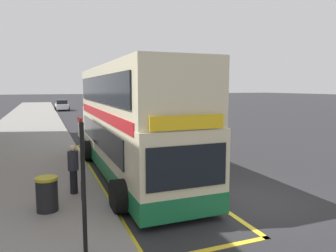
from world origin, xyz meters
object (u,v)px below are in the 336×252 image
(bus_stop_sign, at_px, (83,176))
(litter_bin, at_px, (47,194))
(pedestrian_waiting_near_sign, at_px, (73,167))
(parked_car_white_behind, at_px, (62,105))
(double_decker_bus, at_px, (130,124))
(parked_car_grey_across, at_px, (118,106))

(bus_stop_sign, height_order, litter_bin, bus_stop_sign)
(bus_stop_sign, bearing_deg, pedestrian_waiting_near_sign, 88.04)
(parked_car_white_behind, xyz_separation_m, litter_bin, (-2.70, -42.10, -0.17))
(parked_car_white_behind, bearing_deg, bus_stop_sign, 88.95)
(pedestrian_waiting_near_sign, relative_size, litter_bin, 1.66)
(bus_stop_sign, relative_size, pedestrian_waiting_near_sign, 1.76)
(double_decker_bus, height_order, parked_car_white_behind, double_decker_bus)
(double_decker_bus, height_order, pedestrian_waiting_near_sign, double_decker_bus)
(bus_stop_sign, xyz_separation_m, parked_car_white_behind, (2.01, 44.84, -0.99))
(parked_car_grey_across, height_order, pedestrian_waiting_near_sign, pedestrian_waiting_near_sign)
(double_decker_bus, distance_m, pedestrian_waiting_near_sign, 3.40)
(double_decker_bus, bearing_deg, litter_bin, -134.41)
(double_decker_bus, bearing_deg, bus_stop_sign, -113.09)
(parked_car_white_behind, bearing_deg, double_decker_bus, 92.39)
(parked_car_grey_across, bearing_deg, pedestrian_waiting_near_sign, -107.07)
(bus_stop_sign, xyz_separation_m, pedestrian_waiting_near_sign, (0.14, 4.00, -0.78))
(double_decker_bus, height_order, parked_car_grey_across, double_decker_bus)
(double_decker_bus, distance_m, parked_car_white_behind, 38.77)
(parked_car_grey_across, height_order, litter_bin, parked_car_grey_across)
(parked_car_white_behind, distance_m, litter_bin, 42.19)
(bus_stop_sign, relative_size, parked_car_white_behind, 0.67)
(bus_stop_sign, relative_size, litter_bin, 2.93)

